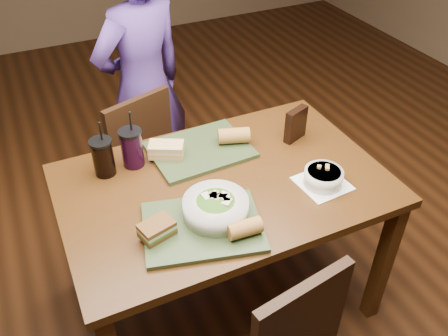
{
  "coord_description": "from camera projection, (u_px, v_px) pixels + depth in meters",
  "views": [
    {
      "loc": [
        -0.62,
        -1.34,
        1.97
      ],
      "look_at": [
        0.0,
        0.0,
        0.82
      ],
      "focal_mm": 38.0,
      "sensor_mm": 36.0,
      "label": 1
    }
  ],
  "objects": [
    {
      "name": "ground",
      "position": [
        224.0,
        297.0,
        2.37
      ],
      "size": [
        6.0,
        6.0,
        0.0
      ],
      "primitive_type": "plane",
      "color": "#381C0B",
      "rests_on": "ground"
    },
    {
      "name": "dining_table",
      "position": [
        224.0,
        198.0,
        1.97
      ],
      "size": [
        1.3,
        0.85,
        0.75
      ],
      "color": "#44260D",
      "rests_on": "ground"
    },
    {
      "name": "chair_far",
      "position": [
        139.0,
        153.0,
        2.54
      ],
      "size": [
        0.47,
        0.48,
        0.85
      ],
      "color": "black",
      "rests_on": "ground"
    },
    {
      "name": "diner",
      "position": [
        143.0,
        88.0,
        2.51
      ],
      "size": [
        0.65,
        0.54,
        1.52
      ],
      "primitive_type": "imported",
      "rotation": [
        0.0,
        0.0,
        3.5
      ],
      "color": "#452A74",
      "rests_on": "ground"
    },
    {
      "name": "tray_near",
      "position": [
        203.0,
        227.0,
        1.7
      ],
      "size": [
        0.49,
        0.41,
        0.02
      ],
      "primitive_type": "cube",
      "rotation": [
        0.0,
        0.0,
        -0.25
      ],
      "color": "#2E3E20",
      "rests_on": "dining_table"
    },
    {
      "name": "tray_far",
      "position": [
        200.0,
        150.0,
        2.07
      ],
      "size": [
        0.43,
        0.34,
        0.02
      ],
      "primitive_type": "cube",
      "rotation": [
        0.0,
        0.0,
        0.05
      ],
      "color": "#2E3E20",
      "rests_on": "dining_table"
    },
    {
      "name": "salad_bowl",
      "position": [
        216.0,
        207.0,
        1.71
      ],
      "size": [
        0.24,
        0.24,
        0.08
      ],
      "color": "silver",
      "rests_on": "tray_near"
    },
    {
      "name": "soup_bowl",
      "position": [
        323.0,
        177.0,
        1.88
      ],
      "size": [
        0.2,
        0.2,
        0.08
      ],
      "color": "white",
      "rests_on": "dining_table"
    },
    {
      "name": "sandwich_near",
      "position": [
        157.0,
        229.0,
        1.64
      ],
      "size": [
        0.13,
        0.11,
        0.06
      ],
      "color": "#593819",
      "rests_on": "tray_near"
    },
    {
      "name": "sandwich_far",
      "position": [
        166.0,
        150.0,
        2.01
      ],
      "size": [
        0.17,
        0.14,
        0.06
      ],
      "color": "tan",
      "rests_on": "tray_far"
    },
    {
      "name": "baguette_near",
      "position": [
        245.0,
        228.0,
        1.64
      ],
      "size": [
        0.12,
        0.07,
        0.06
      ],
      "primitive_type": "cylinder",
      "rotation": [
        0.0,
        1.57,
        -0.06
      ],
      "color": "#AD7533",
      "rests_on": "tray_near"
    },
    {
      "name": "baguette_far",
      "position": [
        234.0,
        136.0,
        2.08
      ],
      "size": [
        0.15,
        0.11,
        0.07
      ],
      "primitive_type": "cylinder",
      "rotation": [
        0.0,
        1.57,
        -0.32
      ],
      "color": "#AD7533",
      "rests_on": "tray_far"
    },
    {
      "name": "cup_cola",
      "position": [
        103.0,
        157.0,
        1.91
      ],
      "size": [
        0.09,
        0.09,
        0.25
      ],
      "color": "black",
      "rests_on": "dining_table"
    },
    {
      "name": "cup_berry",
      "position": [
        132.0,
        148.0,
        1.95
      ],
      "size": [
        0.1,
        0.1,
        0.26
      ],
      "color": "black",
      "rests_on": "dining_table"
    },
    {
      "name": "chip_bag",
      "position": [
        296.0,
        124.0,
        2.11
      ],
      "size": [
        0.12,
        0.08,
        0.15
      ],
      "primitive_type": "cube",
      "rotation": [
        0.0,
        0.0,
        0.37
      ],
      "color": "black",
      "rests_on": "dining_table"
    }
  ]
}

